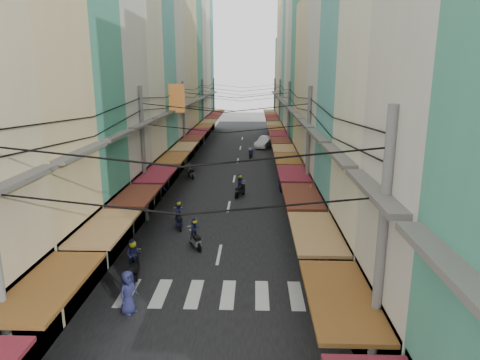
% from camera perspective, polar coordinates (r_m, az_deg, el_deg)
% --- Properties ---
extents(ground, '(160.00, 160.00, 0.00)m').
position_cam_1_polar(ground, '(23.73, -2.41, -7.97)').
color(ground, slate).
rests_on(ground, ground).
extents(road, '(10.00, 80.00, 0.02)m').
position_cam_1_polar(road, '(42.90, -0.40, 2.06)').
color(road, black).
rests_on(road, ground).
extents(sidewalk_left, '(3.00, 80.00, 0.06)m').
position_cam_1_polar(sidewalk_left, '(43.65, -8.96, 2.12)').
color(sidewalk_left, slate).
rests_on(sidewalk_left, ground).
extents(sidewalk_right, '(3.00, 80.00, 0.06)m').
position_cam_1_polar(sidewalk_right, '(43.13, 8.27, 2.00)').
color(sidewalk_right, slate).
rests_on(sidewalk_right, ground).
extents(crosswalk, '(7.55, 2.40, 0.01)m').
position_cam_1_polar(crosswalk, '(18.31, -3.87, -14.92)').
color(crosswalk, silver).
rests_on(crosswalk, ground).
extents(building_row_left, '(7.80, 67.67, 23.70)m').
position_cam_1_polar(building_row_left, '(39.71, -12.54, 14.97)').
color(building_row_left, beige).
rests_on(building_row_left, ground).
extents(building_row_right, '(7.80, 68.98, 22.59)m').
position_cam_1_polar(building_row_right, '(38.89, 11.48, 14.51)').
color(building_row_right, '#429176').
rests_on(building_row_right, ground).
extents(utility_poles, '(10.20, 66.13, 8.20)m').
position_cam_1_polar(utility_poles, '(37.07, -0.74, 10.45)').
color(utility_poles, slate).
rests_on(utility_poles, ground).
extents(white_car, '(5.36, 3.72, 1.76)m').
position_cam_1_polar(white_car, '(52.98, 3.43, 4.31)').
color(white_car, white).
rests_on(white_car, ground).
extents(bicycle, '(1.63, 0.76, 1.08)m').
position_cam_1_polar(bicycle, '(21.25, 12.20, -11.02)').
color(bicycle, black).
rests_on(bicycle, ground).
extents(moving_scooters, '(7.94, 30.74, 1.96)m').
position_cam_1_polar(moving_scooters, '(28.09, -4.25, -3.34)').
color(moving_scooters, black).
rests_on(moving_scooters, ground).
extents(parked_scooters, '(13.06, 13.97, 1.02)m').
position_cam_1_polar(parked_scooters, '(21.35, 9.72, -9.34)').
color(parked_scooters, black).
rests_on(parked_scooters, ground).
extents(pedestrians, '(12.24, 23.62, 2.24)m').
position_cam_1_polar(pedestrians, '(27.25, -10.75, -2.89)').
color(pedestrians, '#2A1F2A').
rests_on(pedestrians, ground).
extents(market_umbrella, '(2.47, 2.47, 2.60)m').
position_cam_1_polar(market_umbrella, '(21.63, 14.92, -4.20)').
color(market_umbrella, '#B2B2B7').
rests_on(market_umbrella, ground).
extents(traffic_sign, '(0.10, 0.70, 3.18)m').
position_cam_1_polar(traffic_sign, '(23.24, 9.41, -2.50)').
color(traffic_sign, slate).
rests_on(traffic_sign, ground).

